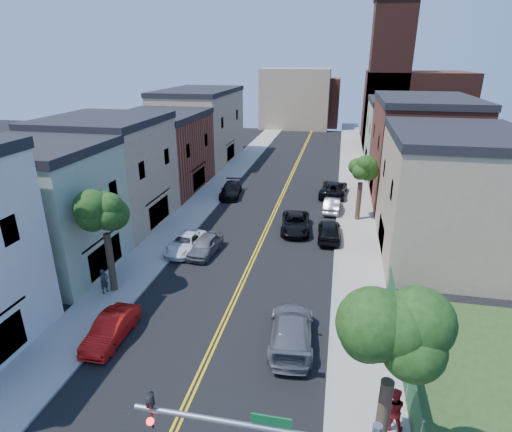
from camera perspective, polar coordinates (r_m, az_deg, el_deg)
The scene contains 29 objects.
sidewalk_left at distance 51.19m, azimuth -4.56°, elevation 4.85°, with size 3.20×100.00×0.15m, color gray.
sidewalk_right at distance 49.36m, azimuth 13.42°, elevation 3.71°, with size 3.20×100.00×0.15m, color gray.
curb_left at distance 50.75m, azimuth -2.65°, elevation 4.75°, with size 0.30×100.00×0.15m, color gray.
curb_right at distance 49.32m, azimuth 11.38°, elevation 3.86°, with size 0.30×100.00×0.15m, color gray.
bldg_left_palegrn at distance 32.15m, azimuth -27.43°, elevation 0.32°, with size 9.00×8.00×8.50m, color gray.
bldg_left_tan_near at distance 39.08m, azimuth -19.54°, elevation 5.27°, with size 9.00×10.00×9.00m, color #998466.
bldg_left_brick at distance 48.65m, azimuth -13.00°, elevation 8.29°, with size 9.00×12.00×8.00m, color brown.
bldg_left_tan_far at distance 61.30m, azimuth -7.71°, elevation 11.92°, with size 9.00×16.00×9.50m, color #998466.
bldg_right_tan at distance 33.73m, azimuth 24.95°, elevation 2.09°, with size 9.00×12.00×9.00m, color #998466.
bldg_right_brick at distance 46.88m, azimuth 21.50°, elevation 8.14°, with size 9.00×14.00×10.00m, color brown.
bldg_right_palegrn at distance 60.62m, azimuth 19.39°, elevation 10.35°, with size 9.00×12.00×8.50m, color gray.
church at distance 75.35m, azimuth 20.11°, elevation 14.48°, with size 16.20×14.20×22.60m.
backdrop_left at distance 90.13m, azimuth 5.38°, elevation 15.71°, with size 14.00×8.00×12.00m, color #998466.
backdrop_center at distance 93.85m, azimuth 8.15°, elevation 15.20°, with size 10.00×8.00×10.00m, color brown.
fence_right at distance 21.65m, azimuth 19.67°, elevation -18.14°, with size 0.04×15.00×1.90m, color #143F1E.
tree_left_mid at distance 26.43m, azimuth -20.41°, elevation 2.63°, with size 5.20×5.20×9.29m.
tree_right_corner at distance 13.41m, azimuth 19.07°, elevation -11.93°, with size 5.80×5.80×10.35m.
tree_right_far at distance 38.25m, azimuth 14.44°, elevation 7.45°, with size 4.40×4.40×8.03m.
red_sedan at distance 24.34m, azimuth -19.29°, elevation -14.42°, with size 1.47×4.23×1.39m, color red.
white_pickup at distance 33.09m, azimuth -9.67°, elevation -3.68°, with size 2.18×4.72×1.31m, color white.
grey_car_left at distance 32.32m, azimuth -6.99°, elevation -4.01°, with size 1.71×4.26×1.45m, color #5A5E62.
black_car_left at distance 45.42m, azimuth -3.49°, elevation 3.61°, with size 2.04×5.02×1.46m, color black.
grey_car_right at distance 22.82m, azimuth 4.88°, elevation -15.41°, with size 2.28×5.60×1.63m, color #5C5E64.
black_car_right at distance 35.11m, azimuth 10.05°, elevation -1.96°, with size 1.88×4.68×1.59m, color black.
silver_car_right at distance 41.47m, azimuth 10.39°, elevation 1.52°, with size 1.48×4.24×1.40m, color #969A9D.
dark_car_right_far at distance 46.31m, azimuth 10.59°, elevation 3.73°, with size 2.67×5.79×1.61m, color black.
black_suv_lane at distance 36.41m, azimuth 5.42°, elevation -0.97°, with size 2.41×5.23×1.45m, color black.
pedestrian_left at distance 28.46m, azimuth -20.12°, elevation -8.38°, with size 0.60×0.39×1.64m, color #26272D.
pedestrian_right at distance 19.20m, azimuth 18.32°, elevation -23.83°, with size 0.95×0.74×1.94m, color maroon.
Camera 1 is at (5.83, -7.20, 14.37)m, focal length 29.15 mm.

